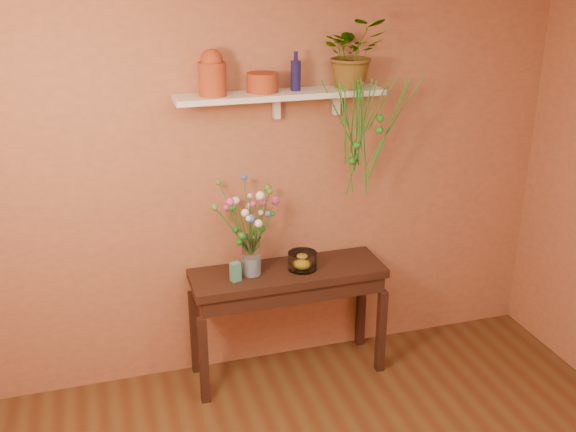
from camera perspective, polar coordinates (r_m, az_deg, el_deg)
room at (r=2.67m, az=9.81°, el=-9.56°), size 4.04×4.04×2.70m
sideboard at (r=4.47m, az=-0.01°, el=-5.90°), size 1.28×0.41×0.78m
wall_shelf at (r=4.15m, az=-0.51°, el=10.26°), size 1.30×0.24×0.19m
terracotta_jug at (r=4.01m, az=-6.48°, el=11.97°), size 0.17×0.17×0.27m
terracotta_pot at (r=4.12m, az=-2.19°, el=11.30°), size 0.24×0.24×0.12m
blue_bottle at (r=4.16m, az=0.66°, el=11.95°), size 0.07×0.07×0.24m
spider_plant at (r=4.27m, az=5.57°, el=13.69°), size 0.42×0.38×0.43m
plant_fronds at (r=4.22m, az=6.53°, el=7.18°), size 0.67×0.35×0.78m
glass_vase at (r=4.32m, az=-3.13°, el=-3.65°), size 0.12×0.12×0.26m
bouquet at (r=4.19m, az=-3.31°, el=0.29°), size 0.48×0.37×0.51m
glass_bowl at (r=4.41m, az=1.24°, el=-3.89°), size 0.19×0.19×0.12m
lemon at (r=4.42m, az=1.21°, el=-3.98°), size 0.07×0.07×0.07m
carton at (r=4.26m, az=-4.50°, el=-4.76°), size 0.07×0.06×0.12m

